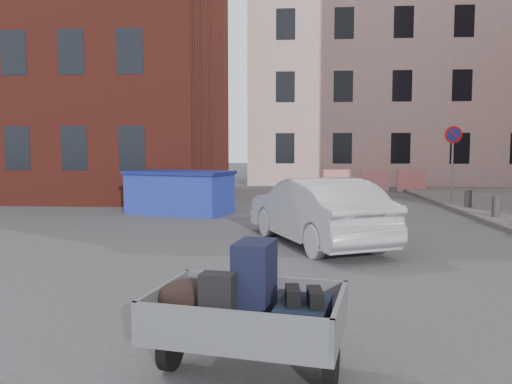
{
  "coord_description": "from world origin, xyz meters",
  "views": [
    {
      "loc": [
        0.41,
        -8.47,
        1.99
      ],
      "look_at": [
        -0.34,
        1.68,
        1.1
      ],
      "focal_mm": 35.0,
      "sensor_mm": 36.0,
      "label": 1
    }
  ],
  "objects": [
    {
      "name": "no_parking_sign",
      "position": [
        6.0,
        9.48,
        2.01
      ],
      "size": [
        0.6,
        0.09,
        2.65
      ],
      "color": "gray",
      "rests_on": "sidewalk"
    },
    {
      "name": "trailer",
      "position": [
        0.02,
        -4.32,
        0.61
      ],
      "size": [
        1.78,
        1.93,
        1.2
      ],
      "rotation": [
        0.0,
        0.0,
        -0.19
      ],
      "color": "black",
      "rests_on": "ground"
    },
    {
      "name": "dumpster",
      "position": [
        -3.04,
        6.5,
        0.66
      ],
      "size": [
        3.47,
        2.51,
        1.31
      ],
      "rotation": [
        0.0,
        0.0,
        -0.32
      ],
      "color": "#2232A3",
      "rests_on": "ground"
    },
    {
      "name": "ground",
      "position": [
        0.0,
        0.0,
        0.0
      ],
      "size": [
        120.0,
        120.0,
        0.0
      ],
      "primitive_type": "plane",
      "color": "#38383A",
      "rests_on": "ground"
    },
    {
      "name": "silver_car",
      "position": [
        0.89,
        1.87,
        0.69
      ],
      "size": [
        3.05,
        4.45,
        1.39
      ],
      "primitive_type": "imported",
      "rotation": [
        0.0,
        0.0,
        3.56
      ],
      "color": "#A0A1A7",
      "rests_on": "ground"
    },
    {
      "name": "barriers",
      "position": [
        4.2,
        15.0,
        0.5
      ],
      "size": [
        4.7,
        0.18,
        1.0
      ],
      "color": "red",
      "rests_on": "ground"
    },
    {
      "name": "building_brick",
      "position": [
        -9.0,
        13.0,
        7.0
      ],
      "size": [
        12.0,
        10.0,
        14.0
      ],
      "primitive_type": "cube",
      "color": "#591E16",
      "rests_on": "ground"
    },
    {
      "name": "building_pink",
      "position": [
        6.0,
        22.0,
        7.0
      ],
      "size": [
        16.0,
        8.0,
        14.0
      ],
      "primitive_type": "cube",
      "color": "tan",
      "rests_on": "ground"
    }
  ]
}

